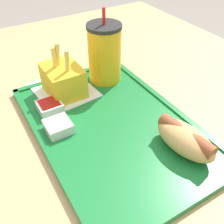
% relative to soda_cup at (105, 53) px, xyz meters
% --- Properties ---
extents(food_tray, '(0.42, 0.28, 0.01)m').
position_rel_soda_cup_xyz_m(food_tray, '(0.15, -0.07, -0.07)').
color(food_tray, '#197233').
rests_on(food_tray, dining_table).
extents(paper_napkin, '(0.15, 0.13, 0.00)m').
position_rel_soda_cup_xyz_m(paper_napkin, '(-0.01, -0.11, -0.07)').
color(paper_napkin, white).
rests_on(paper_napkin, food_tray).
extents(soda_cup, '(0.08, 0.08, 0.17)m').
position_rel_soda_cup_xyz_m(soda_cup, '(0.00, 0.00, 0.00)').
color(soda_cup, gold).
rests_on(soda_cup, food_tray).
extents(hot_dog_far, '(0.12, 0.07, 0.05)m').
position_rel_soda_cup_xyz_m(hot_dog_far, '(0.27, 0.00, -0.04)').
color(hot_dog_far, tan).
rests_on(hot_dog_far, food_tray).
extents(fries_carton, '(0.09, 0.07, 0.12)m').
position_rel_soda_cup_xyz_m(fries_carton, '(0.01, -0.11, -0.03)').
color(fries_carton, gold).
rests_on(fries_carton, food_tray).
extents(sauce_cup_mayo, '(0.05, 0.05, 0.02)m').
position_rel_soda_cup_xyz_m(sauce_cup_mayo, '(0.12, -0.17, -0.06)').
color(sauce_cup_mayo, silver).
rests_on(sauce_cup_mayo, food_tray).
extents(sauce_cup_ketchup, '(0.05, 0.05, 0.02)m').
position_rel_soda_cup_xyz_m(sauce_cup_ketchup, '(0.05, -0.16, -0.06)').
color(sauce_cup_ketchup, silver).
rests_on(sauce_cup_ketchup, food_tray).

